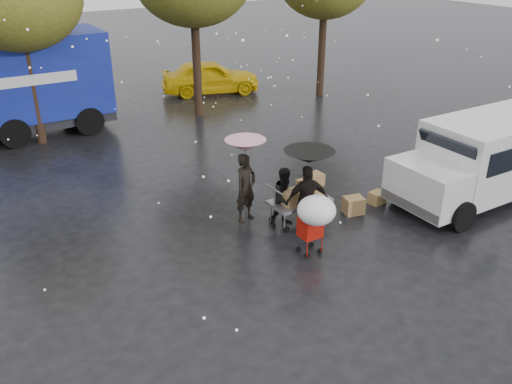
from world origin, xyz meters
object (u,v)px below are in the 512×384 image
person_black (307,201)px  white_van (483,158)px  shopping_cart (315,213)px  yellow_taxi (210,77)px  person_pink (246,188)px  vendor_cart (303,194)px

person_black → white_van: size_ratio=0.35×
white_van → shopping_cart: bearing=-179.4°
shopping_cart → yellow_taxi: yellow_taxi is taller
white_van → yellow_taxi: bearing=95.0°
white_van → yellow_taxi: 13.55m
person_black → white_van: bearing=-169.8°
shopping_cart → white_van: 5.55m
person_pink → person_black: (0.87, -1.35, -0.01)m
yellow_taxi → person_pink: bearing=175.4°
person_black → shopping_cart: size_ratio=1.19×
vendor_cart → yellow_taxi: size_ratio=0.35×
vendor_cart → yellow_taxi: 12.58m
person_black → yellow_taxi: 13.22m
vendor_cart → white_van: bearing=-16.7°
vendor_cart → shopping_cart: shopping_cart is taller
vendor_cart → white_van: 5.02m
vendor_cart → person_black: bearing=-117.1°
person_pink → white_van: bearing=-38.6°
yellow_taxi → white_van: bearing=-156.6°
shopping_cart → yellow_taxi: size_ratio=0.34×
person_black → yellow_taxi: (3.90, 12.63, -0.13)m
white_van → yellow_taxi: white_van is taller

